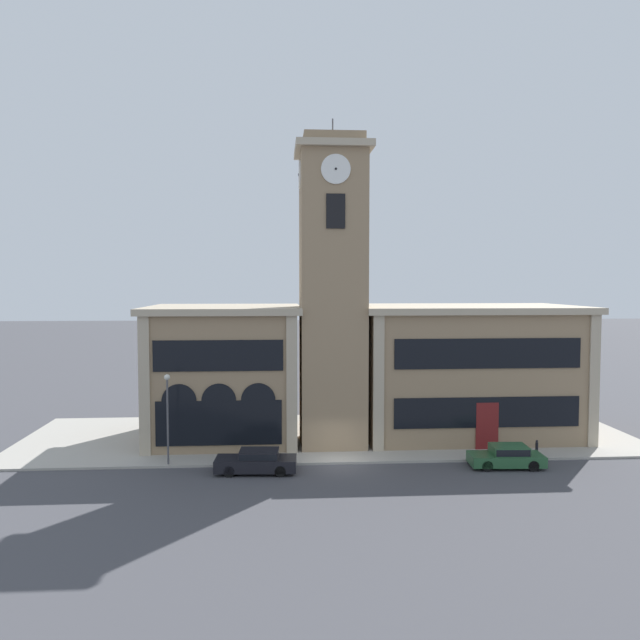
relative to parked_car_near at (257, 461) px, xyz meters
name	(u,v)px	position (x,y,z in m)	size (l,w,h in m)	color
ground_plane	(339,465)	(4.96, 1.26, -0.71)	(300.00, 300.00, 0.00)	#424247
sidewalk_kerb	(329,436)	(4.96, 8.20, -0.63)	(43.26, 13.88, 0.15)	#A39E93
clock_tower	(332,293)	(4.96, 5.82, 9.73)	(5.03, 5.03, 21.99)	#937A5B
town_hall_left_wing	(225,372)	(-2.51, 8.37, 4.05)	(10.72, 10.17, 9.47)	#937A5B
town_hall_right_wing	(466,370)	(15.01, 8.38, 4.05)	(15.87, 10.17, 9.46)	#937A5B
parked_car_near	(257,461)	(0.00, 0.00, 0.00)	(4.82, 2.11, 1.35)	black
parked_car_mid	(507,456)	(15.01, 0.00, 0.00)	(4.49, 2.10, 1.34)	#285633
street_lamp	(167,405)	(-5.39, 1.59, 3.06)	(0.36, 0.36, 5.48)	#4C4C51
bollard	(537,449)	(17.54, 1.62, -0.04)	(0.18, 0.18, 1.06)	black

